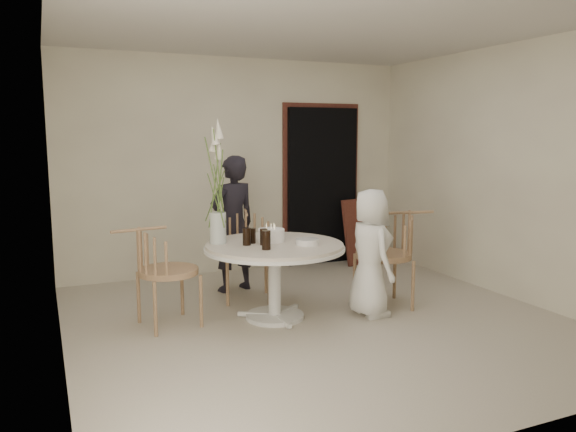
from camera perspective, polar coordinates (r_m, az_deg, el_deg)
name	(u,v)px	position (r m, az deg, el deg)	size (l,w,h in m)	color
ground	(319,321)	(5.41, 3.17, -10.60)	(4.50, 4.50, 0.00)	#BDB4A1
room_shell	(320,149)	(5.12, 3.32, 6.83)	(4.50, 4.50, 4.50)	silver
doorway	(322,186)	(7.62, 3.47, 3.01)	(1.00, 0.10, 2.10)	black
door_trim	(321,182)	(7.65, 3.34, 3.49)	(1.12, 0.03, 2.22)	brown
table	(275,255)	(5.32, -1.37, -4.01)	(1.33, 1.33, 0.73)	silver
picture_frame	(363,231)	(7.74, 7.63, -1.50)	(0.67, 0.04, 0.89)	brown
chair_far	(247,242)	(6.07, -4.23, -2.62)	(0.62, 0.65, 0.93)	tan
chair_right	(396,244)	(5.83, 10.97, -2.85)	(0.65, 0.61, 0.99)	tan
chair_left	(154,262)	(5.20, -13.43, -4.60)	(0.61, 0.58, 0.94)	tan
girl	(233,224)	(6.28, -5.62, -0.81)	(0.55, 0.36, 1.52)	black
boy	(370,253)	(5.47, 8.37, -3.73)	(0.60, 0.39, 1.24)	white
birthday_cake	(271,235)	(5.38, -1.72, -1.96)	(0.25, 0.25, 0.17)	white
cola_tumbler_a	(264,237)	(5.21, -2.48, -2.13)	(0.07, 0.07, 0.15)	black
cola_tumbler_b	(266,240)	(5.01, -2.23, -2.46)	(0.08, 0.08, 0.17)	black
cola_tumbler_c	(252,236)	(5.30, -3.65, -2.02)	(0.07, 0.07, 0.14)	black
cola_tumbler_d	(247,237)	(5.21, -4.22, -2.09)	(0.08, 0.08, 0.16)	black
plate_stack	(307,242)	(5.24, 1.97, -2.63)	(0.22, 0.22, 0.05)	silver
flower_vase	(217,196)	(5.28, -7.20, 2.06)	(0.16, 0.16, 1.17)	silver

